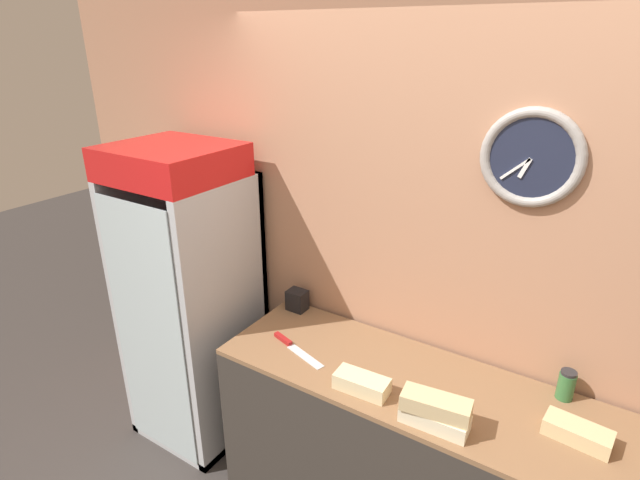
{
  "coord_description": "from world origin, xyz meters",
  "views": [
    {
      "loc": [
        0.64,
        -0.95,
        2.39
      ],
      "look_at": [
        -0.58,
        0.94,
        1.46
      ],
      "focal_mm": 28.0,
      "sensor_mm": 36.0,
      "label": 1
    }
  ],
  "objects_px": {
    "napkin_dispenser": "(297,300)",
    "beverage_cooler": "(195,283)",
    "condiment_jar": "(566,385)",
    "sandwich_flat_right": "(362,383)",
    "chefs_knife": "(291,345)",
    "sandwich_stack_middle": "(436,405)",
    "sandwich_flat_left": "(577,433)",
    "sandwich_stack_bottom": "(434,419)"
  },
  "relations": [
    {
      "from": "beverage_cooler",
      "to": "napkin_dispenser",
      "type": "relative_size",
      "value": 15.46
    },
    {
      "from": "napkin_dispenser",
      "to": "beverage_cooler",
      "type": "bearing_deg",
      "value": -160.12
    },
    {
      "from": "sandwich_stack_middle",
      "to": "sandwich_flat_left",
      "type": "relative_size",
      "value": 1.13
    },
    {
      "from": "condiment_jar",
      "to": "napkin_dispenser",
      "type": "xyz_separation_m",
      "value": [
        -1.42,
        -0.01,
        -0.01
      ]
    },
    {
      "from": "sandwich_flat_left",
      "to": "chefs_knife",
      "type": "xyz_separation_m",
      "value": [
        -1.32,
        -0.09,
        -0.03
      ]
    },
    {
      "from": "beverage_cooler",
      "to": "condiment_jar",
      "type": "distance_m",
      "value": 2.03
    },
    {
      "from": "condiment_jar",
      "to": "sandwich_stack_middle",
      "type": "bearing_deg",
      "value": -131.75
    },
    {
      "from": "napkin_dispenser",
      "to": "sandwich_flat_left",
      "type": "bearing_deg",
      "value": -8.72
    },
    {
      "from": "sandwich_stack_bottom",
      "to": "chefs_knife",
      "type": "height_order",
      "value": "sandwich_stack_bottom"
    },
    {
      "from": "sandwich_flat_right",
      "to": "napkin_dispenser",
      "type": "bearing_deg",
      "value": 146.76
    },
    {
      "from": "chefs_knife",
      "to": "napkin_dispenser",
      "type": "height_order",
      "value": "napkin_dispenser"
    },
    {
      "from": "beverage_cooler",
      "to": "chefs_knife",
      "type": "relative_size",
      "value": 5.11
    },
    {
      "from": "sandwich_stack_bottom",
      "to": "condiment_jar",
      "type": "xyz_separation_m",
      "value": [
        0.42,
        0.47,
        0.03
      ]
    },
    {
      "from": "sandwich_flat_right",
      "to": "condiment_jar",
      "type": "height_order",
      "value": "condiment_jar"
    },
    {
      "from": "beverage_cooler",
      "to": "napkin_dispenser",
      "type": "xyz_separation_m",
      "value": [
        0.6,
        0.22,
        -0.04
      ]
    },
    {
      "from": "sandwich_stack_middle",
      "to": "chefs_knife",
      "type": "distance_m",
      "value": 0.83
    },
    {
      "from": "sandwich_flat_left",
      "to": "condiment_jar",
      "type": "distance_m",
      "value": 0.26
    },
    {
      "from": "napkin_dispenser",
      "to": "sandwich_stack_middle",
      "type": "bearing_deg",
      "value": -24.6
    },
    {
      "from": "sandwich_stack_bottom",
      "to": "sandwich_flat_left",
      "type": "distance_m",
      "value": 0.55
    },
    {
      "from": "sandwich_flat_right",
      "to": "condiment_jar",
      "type": "xyz_separation_m",
      "value": [
        0.77,
        0.44,
        0.03
      ]
    },
    {
      "from": "sandwich_flat_right",
      "to": "condiment_jar",
      "type": "bearing_deg",
      "value": 29.54
    },
    {
      "from": "sandwich_stack_middle",
      "to": "chefs_knife",
      "type": "relative_size",
      "value": 0.79
    },
    {
      "from": "sandwich_stack_middle",
      "to": "sandwich_flat_right",
      "type": "height_order",
      "value": "sandwich_stack_middle"
    },
    {
      "from": "sandwich_stack_bottom",
      "to": "sandwich_flat_left",
      "type": "bearing_deg",
      "value": 24.67
    },
    {
      "from": "sandwich_stack_middle",
      "to": "condiment_jar",
      "type": "bearing_deg",
      "value": 48.25
    },
    {
      "from": "sandwich_stack_middle",
      "to": "condiment_jar",
      "type": "height_order",
      "value": "same"
    },
    {
      "from": "sandwich_stack_bottom",
      "to": "sandwich_flat_right",
      "type": "bearing_deg",
      "value": 174.76
    },
    {
      "from": "sandwich_flat_left",
      "to": "chefs_knife",
      "type": "bearing_deg",
      "value": -175.95
    },
    {
      "from": "sandwich_stack_middle",
      "to": "condiment_jar",
      "type": "xyz_separation_m",
      "value": [
        0.42,
        0.47,
        -0.04
      ]
    },
    {
      "from": "sandwich_flat_left",
      "to": "napkin_dispenser",
      "type": "xyz_separation_m",
      "value": [
        -1.5,
        0.23,
        0.03
      ]
    },
    {
      "from": "sandwich_flat_right",
      "to": "chefs_knife",
      "type": "bearing_deg",
      "value": 167.37
    },
    {
      "from": "beverage_cooler",
      "to": "sandwich_flat_right",
      "type": "relative_size",
      "value": 7.41
    },
    {
      "from": "beverage_cooler",
      "to": "sandwich_stack_bottom",
      "type": "bearing_deg",
      "value": -8.67
    },
    {
      "from": "napkin_dispenser",
      "to": "sandwich_stack_bottom",
      "type": "bearing_deg",
      "value": -24.6
    },
    {
      "from": "beverage_cooler",
      "to": "condiment_jar",
      "type": "relative_size",
      "value": 13.33
    },
    {
      "from": "beverage_cooler",
      "to": "condiment_jar",
      "type": "height_order",
      "value": "beverage_cooler"
    },
    {
      "from": "sandwich_stack_bottom",
      "to": "sandwich_stack_middle",
      "type": "bearing_deg",
      "value": 0.0
    },
    {
      "from": "beverage_cooler",
      "to": "sandwich_stack_middle",
      "type": "xyz_separation_m",
      "value": [
        1.6,
        -0.24,
        0.01
      ]
    },
    {
      "from": "sandwich_stack_bottom",
      "to": "sandwich_flat_right",
      "type": "distance_m",
      "value": 0.35
    },
    {
      "from": "sandwich_flat_right",
      "to": "sandwich_stack_middle",
      "type": "bearing_deg",
      "value": -5.24
    },
    {
      "from": "sandwich_stack_bottom",
      "to": "condiment_jar",
      "type": "bearing_deg",
      "value": 48.25
    },
    {
      "from": "sandwich_stack_bottom",
      "to": "chefs_knife",
      "type": "xyz_separation_m",
      "value": [
        -0.82,
        0.14,
        -0.03
      ]
    }
  ]
}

